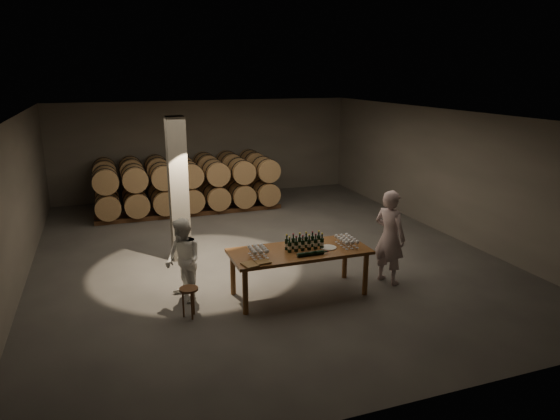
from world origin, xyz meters
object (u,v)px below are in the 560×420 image
object	(u,v)px
bottle_cluster	(304,243)
plate	(328,247)
notebook_near	(263,262)
person_man	(390,237)
tasting_table	(299,255)
stool	(189,293)
person_woman	(183,260)

from	to	relation	value
bottle_cluster	plate	distance (m)	0.47
notebook_near	person_man	bearing A→B (deg)	0.48
tasting_table	plate	distance (m)	0.57
plate	notebook_near	distance (m)	1.44
tasting_table	notebook_near	size ratio (longest dim) A/B	10.29
bottle_cluster	stool	distance (m)	2.31
bottle_cluster	notebook_near	xyz separation A→B (m)	(-0.95, -0.41, -0.09)
stool	person_woman	bearing A→B (deg)	87.39
person_man	stool	bearing A→B (deg)	70.01
bottle_cluster	plate	world-z (taller)	bottle_cluster
person_woman	bottle_cluster	bearing A→B (deg)	60.16
notebook_near	person_man	xyz separation A→B (m)	(2.75, 0.35, 0.04)
plate	stool	world-z (taller)	plate
stool	person_man	distance (m)	4.06
notebook_near	stool	bearing A→B (deg)	165.10
stool	notebook_near	bearing A→B (deg)	-8.13
person_woman	tasting_table	bearing A→B (deg)	59.12
stool	person_woman	xyz separation A→B (m)	(0.03, 0.71, 0.34)
bottle_cluster	person_woman	distance (m)	2.26
plate	notebook_near	size ratio (longest dim) A/B	1.22
tasting_table	plate	size ratio (longest dim) A/B	8.41
bottle_cluster	plate	size ratio (longest dim) A/B	2.35
stool	person_man	size ratio (longest dim) A/B	0.28
bottle_cluster	person_woman	size ratio (longest dim) A/B	0.47
tasting_table	stool	world-z (taller)	tasting_table
plate	notebook_near	bearing A→B (deg)	-167.43
tasting_table	stool	distance (m)	2.16
tasting_table	plate	xyz separation A→B (m)	(0.55, -0.08, 0.11)
plate	tasting_table	bearing A→B (deg)	171.56
person_man	bottle_cluster	bearing A→B (deg)	65.68
notebook_near	person_man	world-z (taller)	person_man
tasting_table	notebook_near	xyz separation A→B (m)	(-0.85, -0.39, 0.12)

